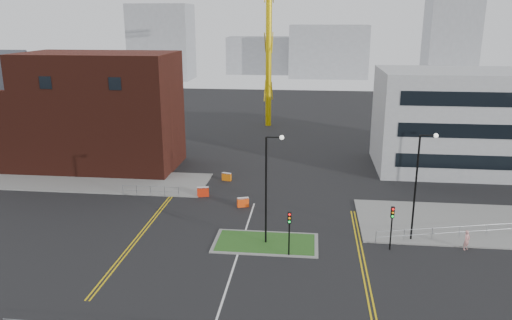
# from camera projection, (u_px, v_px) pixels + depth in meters

# --- Properties ---
(ground) EXTENTS (200.00, 200.00, 0.00)m
(ground) POSITION_uv_depth(u_px,v_px,m) (225.00, 293.00, 33.66)
(ground) COLOR black
(ground) RESTS_ON ground
(pavement_left) EXTENTS (28.00, 8.00, 0.12)m
(pavement_left) POSITION_uv_depth(u_px,v_px,m) (85.00, 180.00, 56.83)
(pavement_left) COLOR slate
(pavement_left) RESTS_ON ground
(pavement_right) EXTENTS (24.00, 10.00, 0.12)m
(pavement_right) POSITION_uv_depth(u_px,v_px,m) (494.00, 225.00, 44.64)
(pavement_right) COLOR slate
(pavement_right) RESTS_ON ground
(island_kerb) EXTENTS (8.60, 4.60, 0.08)m
(island_kerb) POSITION_uv_depth(u_px,v_px,m) (266.00, 243.00, 41.08)
(island_kerb) COLOR slate
(island_kerb) RESTS_ON ground
(grass_island) EXTENTS (8.00, 4.00, 0.12)m
(grass_island) POSITION_uv_depth(u_px,v_px,m) (266.00, 243.00, 41.07)
(grass_island) COLOR #1E4C19
(grass_island) RESTS_ON ground
(brick_building) EXTENTS (24.20, 10.07, 14.24)m
(brick_building) POSITION_uv_depth(u_px,v_px,m) (78.00, 112.00, 61.03)
(brick_building) COLOR #3F170F
(brick_building) RESTS_ON ground
(office_block) EXTENTS (25.00, 12.20, 12.00)m
(office_block) POSITION_uv_depth(u_px,v_px,m) (484.00, 121.00, 59.76)
(office_block) COLOR #9D9FA1
(office_block) RESTS_ON ground
(streetlamp_island) EXTENTS (1.46, 0.36, 9.18)m
(streetlamp_island) POSITION_uv_depth(u_px,v_px,m) (269.00, 181.00, 39.58)
(streetlamp_island) COLOR black
(streetlamp_island) RESTS_ON ground
(streetlamp_right_near) EXTENTS (1.46, 0.36, 9.18)m
(streetlamp_right_near) POSITION_uv_depth(u_px,v_px,m) (419.00, 179.00, 40.20)
(streetlamp_right_near) COLOR black
(streetlamp_right_near) RESTS_ON ground
(traffic_light_island) EXTENTS (0.28, 0.33, 3.65)m
(traffic_light_island) POSITION_uv_depth(u_px,v_px,m) (289.00, 225.00, 38.24)
(traffic_light_island) COLOR black
(traffic_light_island) RESTS_ON ground
(traffic_light_right) EXTENTS (0.28, 0.33, 3.65)m
(traffic_light_right) POSITION_uv_depth(u_px,v_px,m) (392.00, 220.00, 39.28)
(traffic_light_right) COLOR black
(traffic_light_right) RESTS_ON ground
(railing_left) EXTENTS (6.05, 0.05, 1.10)m
(railing_left) POSITION_uv_depth(u_px,v_px,m) (150.00, 189.00, 51.85)
(railing_left) COLOR gray
(railing_left) RESTS_ON ground
(railing_right) EXTENTS (19.05, 5.05, 1.10)m
(railing_right) POSITION_uv_depth(u_px,v_px,m) (487.00, 228.00, 42.22)
(railing_right) COLOR gray
(railing_right) RESTS_ON ground
(centre_line) EXTENTS (0.15, 30.00, 0.01)m
(centre_line) POSITION_uv_depth(u_px,v_px,m) (230.00, 278.00, 35.57)
(centre_line) COLOR silver
(centre_line) RESTS_ON ground
(yellow_left_a) EXTENTS (0.12, 24.00, 0.01)m
(yellow_left_a) POSITION_uv_depth(u_px,v_px,m) (144.00, 227.00, 44.19)
(yellow_left_a) COLOR gold
(yellow_left_a) RESTS_ON ground
(yellow_left_b) EXTENTS (0.12, 24.00, 0.01)m
(yellow_left_b) POSITION_uv_depth(u_px,v_px,m) (148.00, 228.00, 44.15)
(yellow_left_b) COLOR gold
(yellow_left_b) RESTS_ON ground
(yellow_right_a) EXTENTS (0.12, 20.00, 0.01)m
(yellow_right_a) POSITION_uv_depth(u_px,v_px,m) (360.00, 259.00, 38.36)
(yellow_right_a) COLOR gold
(yellow_right_a) RESTS_ON ground
(yellow_right_b) EXTENTS (0.12, 20.00, 0.01)m
(yellow_right_b) POSITION_uv_depth(u_px,v_px,m) (364.00, 259.00, 38.33)
(yellow_right_b) COLOR gold
(yellow_right_b) RESTS_ON ground
(skyline_a) EXTENTS (18.00, 12.00, 22.00)m
(skyline_a) POSITION_uv_depth(u_px,v_px,m) (162.00, 42.00, 149.67)
(skyline_a) COLOR gray
(skyline_a) RESTS_ON ground
(skyline_b) EXTENTS (24.00, 12.00, 16.00)m
(skyline_b) POSITION_uv_depth(u_px,v_px,m) (328.00, 51.00, 154.64)
(skyline_b) COLOR gray
(skyline_b) RESTS_ON ground
(skyline_c) EXTENTS (14.00, 12.00, 28.00)m
(skyline_c) POSITION_uv_depth(u_px,v_px,m) (451.00, 32.00, 144.44)
(skyline_c) COLOR gray
(skyline_c) RESTS_ON ground
(skyline_d) EXTENTS (30.00, 12.00, 12.00)m
(skyline_d) POSITION_uv_depth(u_px,v_px,m) (273.00, 55.00, 166.69)
(skyline_d) COLOR gray
(skyline_d) RESTS_ON ground
(pedestrian) EXTENTS (0.71, 0.66, 1.64)m
(pedestrian) POSITION_uv_depth(u_px,v_px,m) (467.00, 240.00, 39.78)
(pedestrian) COLOR pink
(pedestrian) RESTS_ON ground
(barrier_left) EXTENTS (1.26, 0.69, 1.01)m
(barrier_left) POSITION_uv_depth(u_px,v_px,m) (203.00, 191.00, 51.79)
(barrier_left) COLOR red
(barrier_left) RESTS_ON ground
(barrier_mid) EXTENTS (1.13, 0.64, 0.90)m
(barrier_mid) POSITION_uv_depth(u_px,v_px,m) (227.00, 176.00, 56.89)
(barrier_mid) COLOR orange
(barrier_mid) RESTS_ON ground
(barrier_right) EXTENTS (1.19, 0.71, 0.95)m
(barrier_right) POSITION_uv_depth(u_px,v_px,m) (243.00, 202.00, 48.92)
(barrier_right) COLOR #FF4A0E
(barrier_right) RESTS_ON ground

